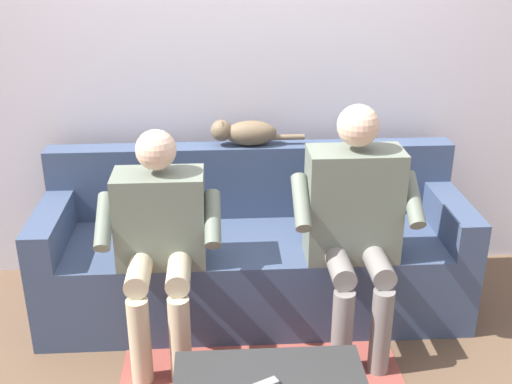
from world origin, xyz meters
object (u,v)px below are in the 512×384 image
person_right_seated (160,232)px  cat_on_backrest (245,132)px  couch (254,256)px  person_left_seated (355,216)px

person_right_seated → cat_on_backrest: 0.79m
couch → person_left_seated: 0.69m
couch → cat_on_backrest: cat_on_backrest is taller
couch → person_right_seated: (0.46, 0.35, 0.33)m
person_right_seated → cat_on_backrest: person_right_seated is taller
person_left_seated → person_right_seated: 0.92m
couch → person_right_seated: size_ratio=2.01×
couch → person_left_seated: (-0.46, 0.34, 0.38)m
person_right_seated → person_left_seated: bearing=-179.5°
person_left_seated → couch: bearing=-36.5°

